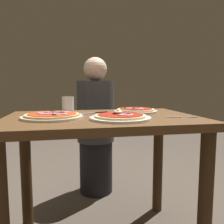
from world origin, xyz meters
name	(u,v)px	position (x,y,z in m)	size (l,w,h in m)	color
dining_table	(102,142)	(0.00, 0.00, 0.62)	(1.05, 0.70, 0.77)	brown
pizza_foreground	(120,117)	(0.07, -0.13, 0.78)	(0.31, 0.31, 0.05)	white
pizza_across_left	(52,116)	(-0.26, -0.03, 0.78)	(0.32, 0.32, 0.03)	silver
pizza_across_right	(136,110)	(0.24, 0.15, 0.78)	(0.28, 0.28, 0.03)	silver
water_glass_near	(68,106)	(-0.18, 0.19, 0.81)	(0.07, 0.07, 0.10)	silver
fork	(179,117)	(0.40, -0.13, 0.77)	(0.16, 0.05, 0.00)	silver
knife	(96,113)	(-0.02, 0.15, 0.77)	(0.18, 0.10, 0.01)	silver
diner_person	(96,129)	(0.05, 0.70, 0.56)	(0.32, 0.32, 1.18)	black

